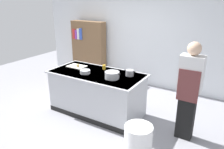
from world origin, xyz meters
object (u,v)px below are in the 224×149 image
at_px(mixing_bowl, 85,72).
at_px(trash_bin, 138,142).
at_px(onion, 78,65).
at_px(bookshelf, 89,49).
at_px(sauce_pan, 130,73).
at_px(juice_cup, 104,67).
at_px(stock_pot, 112,75).
at_px(person_chef, 189,90).

distance_m(mixing_bowl, trash_bin, 1.80).
bearing_deg(onion, bookshelf, 120.34).
distance_m(onion, sauce_pan, 1.21).
bearing_deg(mixing_bowl, trash_bin, -24.24).
xyz_separation_m(juice_cup, trash_bin, (1.34, -1.11, -0.68)).
bearing_deg(juice_cup, stock_pot, -41.32).
height_order(mixing_bowl, bookshelf, bookshelf).
bearing_deg(trash_bin, bookshelf, 137.82).
xyz_separation_m(juice_cup, bookshelf, (-1.57, 1.53, -0.10)).
relative_size(trash_bin, bookshelf, 0.32).
bearing_deg(onion, person_chef, 0.15).
bearing_deg(onion, juice_cup, 20.49).
height_order(onion, mixing_bowl, onion).
relative_size(mixing_bowl, bookshelf, 0.12).
xyz_separation_m(mixing_bowl, person_chef, (2.01, 0.22, -0.02)).
bearing_deg(person_chef, bookshelf, 81.83).
xyz_separation_m(stock_pot, trash_bin, (0.91, -0.73, -0.69)).
height_order(trash_bin, person_chef, person_chef).
xyz_separation_m(sauce_pan, mixing_bowl, (-0.83, -0.36, -0.02)).
height_order(stock_pot, person_chef, person_chef).
bearing_deg(trash_bin, juice_cup, 140.41).
bearing_deg(bookshelf, sauce_pan, -35.72).
height_order(sauce_pan, bookshelf, bookshelf).
height_order(onion, bookshelf, bookshelf).
height_order(sauce_pan, juice_cup, sauce_pan).
distance_m(stock_pot, trash_bin, 1.36).
distance_m(stock_pot, sauce_pan, 0.38).
bearing_deg(sauce_pan, person_chef, -6.57).
xyz_separation_m(onion, sauce_pan, (1.20, 0.14, 0.00)).
bearing_deg(sauce_pan, stock_pot, -124.63).
distance_m(stock_pot, mixing_bowl, 0.62).
xyz_separation_m(juice_cup, person_chef, (1.82, -0.20, -0.04)).
height_order(mixing_bowl, juice_cup, juice_cup).
bearing_deg(stock_pot, bookshelf, 136.36).
distance_m(person_chef, bookshelf, 3.81).
distance_m(stock_pot, juice_cup, 0.57).
distance_m(onion, juice_cup, 0.59).
distance_m(mixing_bowl, person_chef, 2.02).
distance_m(stock_pot, person_chef, 1.40).
height_order(onion, sauce_pan, sauce_pan).
distance_m(onion, stock_pot, 1.00).
relative_size(mixing_bowl, person_chef, 0.12).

